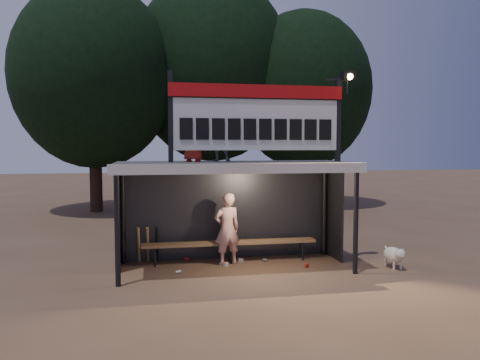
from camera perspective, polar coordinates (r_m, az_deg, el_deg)
name	(u,v)px	position (r m, az deg, el deg)	size (l,w,h in m)	color
ground	(234,268)	(10.37, -0.69, -10.70)	(80.00, 80.00, 0.00)	brown
player	(227,229)	(10.53, -1.56, -5.96)	(0.59, 0.39, 1.62)	white
child_a	(219,137)	(10.35, -2.61, 5.30)	(0.53, 0.41, 1.10)	slate
child_b	(193,137)	(10.14, -5.73, 5.26)	(0.53, 0.34, 1.08)	#B5261B
dugout_shelter	(232,183)	(10.30, -0.93, -0.37)	(5.10, 2.08, 2.32)	#38383A
scoreboard_assembly	(260,115)	(10.16, 2.43, 7.90)	(4.10, 0.27, 1.99)	black
bench	(230,243)	(10.80, -1.20, -7.74)	(4.00, 0.35, 0.48)	olive
tree_left	(94,76)	(20.22, -17.40, 12.02)	(6.46, 6.46, 9.27)	#301F15
tree_mid	(212,69)	(21.84, -3.45, 13.30)	(7.22, 7.22, 10.36)	black
tree_right	(303,91)	(21.62, 7.68, 10.76)	(6.08, 6.08, 8.72)	black
dog	(394,255)	(10.86, 18.30, -8.71)	(0.36, 0.81, 0.49)	beige
bats	(148,244)	(10.93, -11.18, -7.70)	(0.48, 0.32, 0.84)	olive
litter	(233,263)	(10.63, -0.83, -10.12)	(2.93, 1.24, 0.08)	#B4301F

